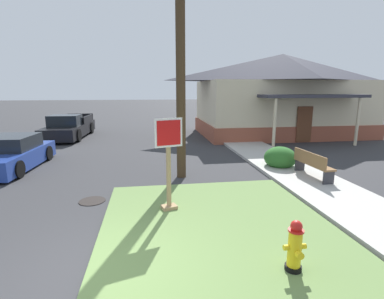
{
  "coord_description": "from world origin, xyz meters",
  "views": [
    {
      "loc": [
        0.94,
        -4.33,
        3.01
      ],
      "look_at": [
        2.06,
        3.06,
        1.43
      ],
      "focal_mm": 26.96,
      "sensor_mm": 36.0,
      "label": 1
    }
  ],
  "objects_px": {
    "manhole_cover": "(92,201)",
    "utility_pole": "(180,16)",
    "pickup_truck_black": "(69,128)",
    "fire_hydrant": "(295,247)",
    "parked_sedan_blue": "(11,155)",
    "stop_sign": "(169,167)",
    "street_bench": "(312,163)"
  },
  "relations": [
    {
      "from": "manhole_cover",
      "to": "utility_pole",
      "type": "bearing_deg",
      "value": 34.97
    },
    {
      "from": "manhole_cover",
      "to": "pickup_truck_black",
      "type": "relative_size",
      "value": 0.12
    },
    {
      "from": "fire_hydrant",
      "to": "parked_sedan_blue",
      "type": "distance_m",
      "value": 10.78
    },
    {
      "from": "parked_sedan_blue",
      "to": "utility_pole",
      "type": "bearing_deg",
      "value": -17.93
    },
    {
      "from": "manhole_cover",
      "to": "parked_sedan_blue",
      "type": "bearing_deg",
      "value": 133.12
    },
    {
      "from": "utility_pole",
      "to": "parked_sedan_blue",
      "type": "bearing_deg",
      "value": 162.07
    },
    {
      "from": "stop_sign",
      "to": "parked_sedan_blue",
      "type": "relative_size",
      "value": 0.53
    },
    {
      "from": "fire_hydrant",
      "to": "manhole_cover",
      "type": "xyz_separation_m",
      "value": [
        -3.87,
        3.79,
        -0.48
      ]
    },
    {
      "from": "fire_hydrant",
      "to": "stop_sign",
      "type": "relative_size",
      "value": 0.39
    },
    {
      "from": "stop_sign",
      "to": "utility_pole",
      "type": "relative_size",
      "value": 0.22
    },
    {
      "from": "parked_sedan_blue",
      "to": "stop_sign",
      "type": "bearing_deg",
      "value": -40.74
    },
    {
      "from": "street_bench",
      "to": "manhole_cover",
      "type": "bearing_deg",
      "value": -173.21
    },
    {
      "from": "pickup_truck_black",
      "to": "utility_pole",
      "type": "bearing_deg",
      "value": -56.99
    },
    {
      "from": "stop_sign",
      "to": "manhole_cover",
      "type": "distance_m",
      "value": 2.55
    },
    {
      "from": "parked_sedan_blue",
      "to": "pickup_truck_black",
      "type": "bearing_deg",
      "value": 87.26
    },
    {
      "from": "manhole_cover",
      "to": "parked_sedan_blue",
      "type": "distance_m",
      "value": 5.39
    },
    {
      "from": "utility_pole",
      "to": "fire_hydrant",
      "type": "bearing_deg",
      "value": -77.98
    },
    {
      "from": "fire_hydrant",
      "to": "utility_pole",
      "type": "xyz_separation_m",
      "value": [
        -1.2,
        5.65,
        4.75
      ]
    },
    {
      "from": "fire_hydrant",
      "to": "pickup_truck_black",
      "type": "height_order",
      "value": "pickup_truck_black"
    },
    {
      "from": "manhole_cover",
      "to": "street_bench",
      "type": "xyz_separation_m",
      "value": [
        6.92,
        0.82,
        0.59
      ]
    },
    {
      "from": "fire_hydrant",
      "to": "pickup_truck_black",
      "type": "distance_m",
      "value": 16.54
    },
    {
      "from": "stop_sign",
      "to": "parked_sedan_blue",
      "type": "distance_m",
      "value": 7.56
    },
    {
      "from": "pickup_truck_black",
      "to": "fire_hydrant",
      "type": "bearing_deg",
      "value": -64.19
    },
    {
      "from": "manhole_cover",
      "to": "street_bench",
      "type": "relative_size",
      "value": 0.4
    },
    {
      "from": "fire_hydrant",
      "to": "stop_sign",
      "type": "height_order",
      "value": "stop_sign"
    },
    {
      "from": "stop_sign",
      "to": "manhole_cover",
      "type": "height_order",
      "value": "stop_sign"
    },
    {
      "from": "parked_sedan_blue",
      "to": "pickup_truck_black",
      "type": "relative_size",
      "value": 0.75
    },
    {
      "from": "pickup_truck_black",
      "to": "utility_pole",
      "type": "distance_m",
      "value": 11.94
    },
    {
      "from": "street_bench",
      "to": "utility_pole",
      "type": "distance_m",
      "value": 6.39
    },
    {
      "from": "stop_sign",
      "to": "manhole_cover",
      "type": "bearing_deg",
      "value": 153.9
    },
    {
      "from": "stop_sign",
      "to": "utility_pole",
      "type": "height_order",
      "value": "utility_pole"
    },
    {
      "from": "pickup_truck_black",
      "to": "street_bench",
      "type": "bearing_deg",
      "value": -45.08
    }
  ]
}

